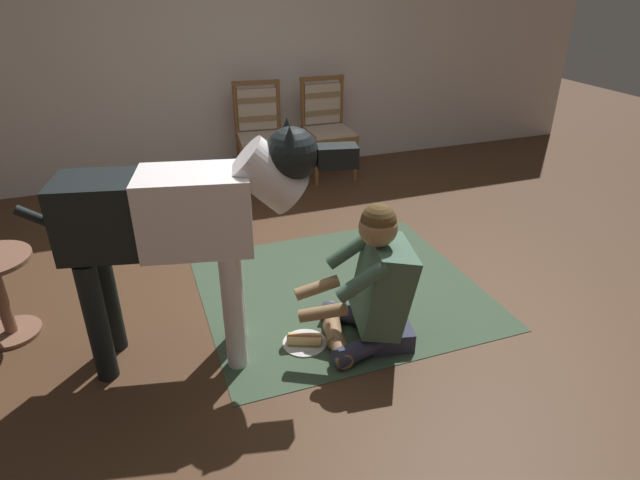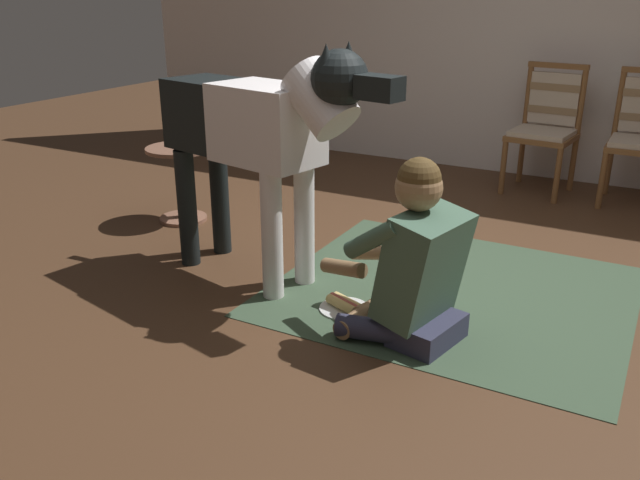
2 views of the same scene
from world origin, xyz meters
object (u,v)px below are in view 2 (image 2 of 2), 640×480
at_px(person_sitting_on_floor, 413,266).
at_px(large_dog, 258,130).
at_px(hot_dog_on_plate, 345,305).
at_px(dining_chair_left_of_pair, 547,122).
at_px(round_side_table, 180,177).

xyz_separation_m(person_sitting_on_floor, large_dog, (-0.96, 0.21, 0.49)).
distance_m(large_dog, hot_dog_on_plate, 1.01).
xyz_separation_m(dining_chair_left_of_pair, hot_dog_on_plate, (-0.43, -2.64, -0.52)).
bearing_deg(large_dog, hot_dog_on_plate, -12.33).
relative_size(dining_chair_left_of_pair, person_sitting_on_floor, 1.14).
bearing_deg(large_dog, dining_chair_left_of_pair, 68.13).
bearing_deg(person_sitting_on_floor, dining_chair_left_of_pair, 88.99).
xyz_separation_m(dining_chair_left_of_pair, round_side_table, (-2.04, -1.96, -0.23)).
xyz_separation_m(person_sitting_on_floor, round_side_table, (-1.99, 0.77, -0.04)).
bearing_deg(hot_dog_on_plate, round_side_table, 156.85).
relative_size(person_sitting_on_floor, hot_dog_on_plate, 3.33).
height_order(large_dog, hot_dog_on_plate, large_dog).
xyz_separation_m(large_dog, round_side_table, (-1.03, 0.56, -0.53)).
distance_m(dining_chair_left_of_pair, round_side_table, 2.83).
relative_size(hot_dog_on_plate, round_side_table, 0.50).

